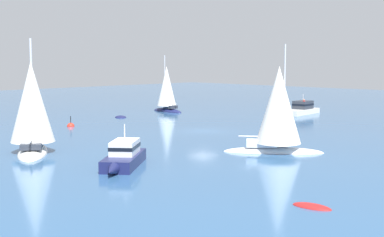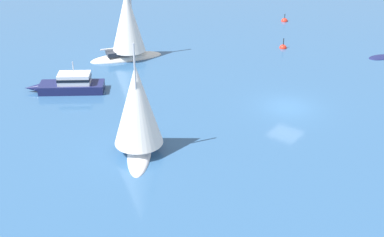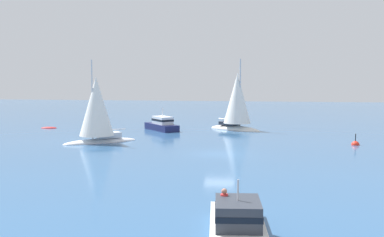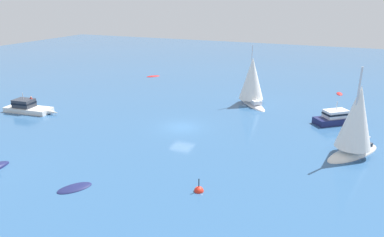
% 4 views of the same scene
% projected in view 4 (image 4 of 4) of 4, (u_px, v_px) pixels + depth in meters
% --- Properties ---
extents(ground_plane, '(160.00, 160.00, 0.00)m').
position_uv_depth(ground_plane, '(182.00, 127.00, 40.51)').
color(ground_plane, '#2D5684').
extents(skiff, '(2.62, 2.59, 0.30)m').
position_uv_depth(skiff, '(153.00, 76.00, 66.10)').
color(skiff, '#B21E1E').
rests_on(skiff, ground).
extents(powerboat, '(2.82, 7.81, 2.52)m').
position_uv_depth(powerboat, '(28.00, 107.00, 45.68)').
color(powerboat, silver).
rests_on(powerboat, ground).
extents(dinghy, '(3.02, 2.65, 0.39)m').
position_uv_depth(dinghy, '(75.00, 188.00, 27.62)').
color(dinghy, '#191E4C').
rests_on(dinghy, ground).
extents(powerboat_1, '(5.33, 6.16, 2.74)m').
position_uv_depth(powerboat_1, '(338.00, 118.00, 41.62)').
color(powerboat_1, '#191E4C').
rests_on(powerboat_1, ground).
extents(dinghy_1, '(2.06, 1.09, 0.35)m').
position_uv_depth(dinghy_1, '(339.00, 94.00, 54.23)').
color(dinghy_1, '#B21E1E').
rests_on(dinghy_1, ground).
extents(yacht, '(7.17, 5.80, 9.05)m').
position_uv_depth(yacht, '(356.00, 125.00, 32.52)').
color(yacht, silver).
rests_on(yacht, ground).
extents(sailboat, '(6.92, 6.00, 8.50)m').
position_uv_depth(sailboat, '(252.00, 82.00, 48.47)').
color(sailboat, white).
rests_on(sailboat, ground).
extents(channel_buoy, '(0.77, 0.77, 1.46)m').
position_uv_depth(channel_buoy, '(199.00, 191.00, 27.21)').
color(channel_buoy, red).
rests_on(channel_buoy, ground).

